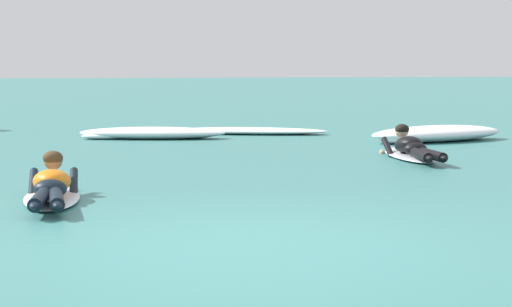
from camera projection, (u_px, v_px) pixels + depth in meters
The scene contains 6 objects.
ground_plane at pixel (170, 143), 18.19m from camera, with size 120.00×120.00×0.00m, color #387A75.
surfer_near at pixel (51, 189), 10.70m from camera, with size 0.60×2.48×0.54m.
surfer_far at pixel (411, 150), 15.25m from camera, with size 0.61×2.59×0.53m.
whitewater_mid_left at pixel (250, 131), 20.28m from camera, with size 3.23×1.68×0.13m.
whitewater_mid_right at pixel (153, 133), 19.08m from camera, with size 2.84×1.27×0.22m.
whitewater_back at pixel (437, 134), 18.51m from camera, with size 3.02×2.02×0.29m.
Camera 1 is at (-1.21, -8.16, 1.50)m, focal length 71.66 mm.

